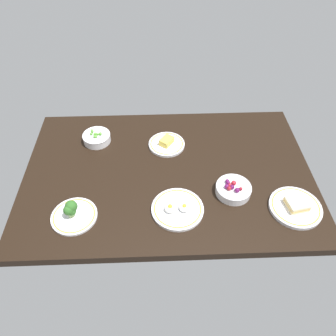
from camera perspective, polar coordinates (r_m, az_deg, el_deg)
dining_table at (r=153.83cm, az=0.00°, el=-1.03°), size 133.05×87.45×4.00cm
bowl_berries at (r=144.75cm, az=11.30°, el=-3.62°), size 15.49×15.49×5.82cm
plate_cheese at (r=164.34cm, az=-0.37°, el=4.26°), size 18.05×18.05×4.45cm
bowl_peas at (r=169.89cm, az=-12.33°, el=5.22°), size 13.94×13.94×5.56cm
plate_broccoli at (r=139.49cm, az=-16.24°, el=-7.62°), size 18.87×18.87×8.34cm
plate_eggs at (r=136.99cm, az=1.66°, el=-7.11°), size 21.90×21.90×4.75cm
plate_sandwich at (r=147.20cm, az=21.35°, el=-6.29°), size 21.78×21.78×4.80cm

